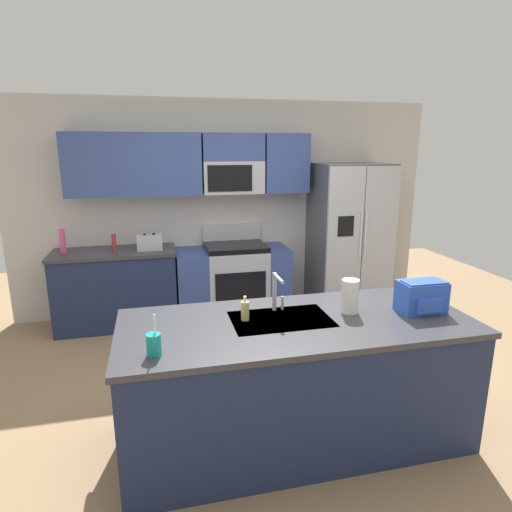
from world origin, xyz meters
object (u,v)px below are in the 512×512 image
(bottle_pink, at_px, (63,241))
(paper_towel_roll, at_px, (350,296))
(backpack, at_px, (422,296))
(refrigerator, at_px, (349,238))
(range_oven, at_px, (233,281))
(soap_dispenser, at_px, (245,310))
(toaster, at_px, (150,242))
(sink_faucet, at_px, (276,289))
(drink_cup_teal, at_px, (154,344))
(pepper_mill, at_px, (114,242))

(bottle_pink, distance_m, paper_towel_roll, 3.32)
(bottle_pink, xyz_separation_m, backpack, (2.81, -2.49, -0.02))
(refrigerator, bearing_deg, bottle_pink, 178.46)
(range_oven, height_order, soap_dispenser, range_oven)
(toaster, distance_m, soap_dispenser, 2.37)
(range_oven, xyz_separation_m, sink_faucet, (-0.09, -2.24, 0.62))
(drink_cup_teal, xyz_separation_m, soap_dispenser, (0.60, 0.39, 0.00))
(backpack, bearing_deg, refrigerator, 76.57)
(pepper_mill, bearing_deg, bottle_pink, 177.75)
(range_oven, distance_m, sink_faucet, 2.32)
(range_oven, bearing_deg, bottle_pink, 179.43)
(paper_towel_roll, bearing_deg, refrigerator, 64.90)
(range_oven, xyz_separation_m, toaster, (-0.97, -0.05, 0.55))
(toaster, distance_m, bottle_pink, 0.94)
(bottle_pink, bearing_deg, drink_cup_teal, -70.75)
(refrigerator, xyz_separation_m, paper_towel_roll, (-1.07, -2.29, 0.09))
(range_oven, bearing_deg, sink_faucet, -92.36)
(pepper_mill, relative_size, bottle_pink, 0.70)
(toaster, distance_m, paper_towel_roll, 2.69)
(sink_faucet, bearing_deg, bottle_pink, 128.76)
(bottle_pink, relative_size, drink_cup_teal, 1.08)
(sink_faucet, relative_size, soap_dispenser, 1.66)
(toaster, xyz_separation_m, bottle_pink, (-0.93, 0.07, 0.04))
(range_oven, distance_m, soap_dispenser, 2.42)
(paper_towel_roll, bearing_deg, bottle_pink, 134.12)
(backpack, bearing_deg, sink_faucet, 166.77)
(pepper_mill, xyz_separation_m, sink_faucet, (1.27, -2.23, 0.07))
(refrigerator, height_order, toaster, refrigerator)
(range_oven, distance_m, drink_cup_teal, 2.93)
(refrigerator, distance_m, drink_cup_teal, 3.60)
(refrigerator, distance_m, soap_dispenser, 2.91)
(toaster, relative_size, soap_dispenser, 1.65)
(pepper_mill, bearing_deg, soap_dispenser, -66.41)
(sink_faucet, relative_size, backpack, 0.88)
(refrigerator, height_order, bottle_pink, refrigerator)
(toaster, bearing_deg, bottle_pink, 175.63)
(pepper_mill, height_order, bottle_pink, bottle_pink)
(range_oven, distance_m, refrigerator, 1.56)
(sink_faucet, height_order, drink_cup_teal, sink_faucet)
(sink_faucet, bearing_deg, backpack, -13.23)
(toaster, bearing_deg, backpack, -52.15)
(refrigerator, height_order, pepper_mill, refrigerator)
(toaster, height_order, soap_dispenser, toaster)
(refrigerator, bearing_deg, drink_cup_teal, -132.53)
(bottle_pink, xyz_separation_m, sink_faucet, (1.81, -2.25, 0.03))
(pepper_mill, height_order, drink_cup_teal, drink_cup_teal)
(paper_towel_roll, xyz_separation_m, backpack, (0.50, -0.11, -0.00))
(bottle_pink, height_order, drink_cup_teal, bottle_pink)
(toaster, xyz_separation_m, backpack, (1.88, -2.42, 0.03))
(refrigerator, xyz_separation_m, sink_faucet, (-1.58, -2.16, 0.14))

